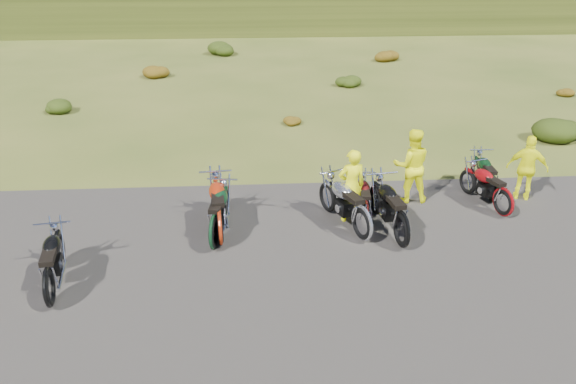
{
  "coord_description": "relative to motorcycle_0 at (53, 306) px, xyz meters",
  "views": [
    {
      "loc": [
        -1.71,
        -9.79,
        6.16
      ],
      "look_at": [
        -0.97,
        1.52,
        0.93
      ],
      "focal_mm": 35.0,
      "sensor_mm": 36.0,
      "label": 1
    }
  ],
  "objects": [
    {
      "name": "shrub_5",
      "position": [
        7.94,
        15.64,
        0.31
      ],
      "size": [
        1.03,
        1.03,
        0.61
      ],
      "primitive_type": "ellipsoid",
      "color": "#1E360D",
      "rests_on": "ground"
    },
    {
      "name": "motorcycle_4",
      "position": [
        6.23,
        2.54,
        0.0
      ],
      "size": [
        0.79,
        1.91,
        0.97
      ],
      "primitive_type": null,
      "rotation": [
        0.0,
        0.0,
        1.48
      ],
      "color": "#410A0B",
      "rests_on": "ground"
    },
    {
      "name": "motorcycle_6",
      "position": [
        9.6,
        2.94,
        0.0
      ],
      "size": [
        1.22,
        2.09,
        1.04
      ],
      "primitive_type": null,
      "rotation": [
        0.0,
        0.0,
        1.87
      ],
      "color": "maroon",
      "rests_on": "ground"
    },
    {
      "name": "shrub_6",
      "position": [
        10.84,
        20.94,
        0.38
      ],
      "size": [
        1.3,
        1.3,
        0.77
      ],
      "primitive_type": "ellipsoid",
      "color": "brown",
      "rests_on": "ground"
    },
    {
      "name": "motorcycle_3",
      "position": [
        6.04,
        2.0,
        0.0
      ],
      "size": [
        1.56,
        2.4,
        1.19
      ],
      "primitive_type": null,
      "rotation": [
        0.0,
        0.0,
        1.95
      ],
      "color": "#B0B1B5",
      "rests_on": "ground"
    },
    {
      "name": "shrub_4",
      "position": [
        5.04,
        10.34,
        0.23
      ],
      "size": [
        0.77,
        0.77,
        0.45
      ],
      "primitive_type": "ellipsoid",
      "color": "brown",
      "rests_on": "ground"
    },
    {
      "name": "motorcycle_5",
      "position": [
        6.83,
        1.67,
        0.0
      ],
      "size": [
        1.1,
        2.4,
        1.21
      ],
      "primitive_type": null,
      "rotation": [
        0.0,
        0.0,
        1.72
      ],
      "color": "black",
      "rests_on": "ground"
    },
    {
      "name": "shrub_1",
      "position": [
        -3.66,
        12.44,
        0.31
      ],
      "size": [
        1.03,
        1.03,
        0.61
      ],
      "primitive_type": "ellipsoid",
      "color": "#1E360D",
      "rests_on": "ground"
    },
    {
      "name": "shrub_3",
      "position": [
        2.14,
        23.04,
        0.46
      ],
      "size": [
        1.56,
        1.56,
        0.92
      ],
      "primitive_type": "ellipsoid",
      "color": "#1E360D",
      "rests_on": "ground"
    },
    {
      "name": "hill_slope",
      "position": [
        5.44,
        51.14,
        0.0
      ],
      "size": [
        300.0,
        45.97,
        9.37
      ],
      "primitive_type": null,
      "rotation": [
        0.14,
        0.0,
        0.0
      ],
      "color": "#313D14",
      "rests_on": "ground"
    },
    {
      "name": "person_right_a",
      "position": [
        7.59,
        3.92,
        0.94
      ],
      "size": [
        0.96,
        0.77,
        1.88
      ],
      "primitive_type": "imported",
      "rotation": [
        0.0,
        0.0,
        3.08
      ],
      "color": "#E8EB0C",
      "rests_on": "ground"
    },
    {
      "name": "motorcycle_0",
      "position": [
        0.0,
        0.0,
        0.0
      ],
      "size": [
        1.03,
        2.19,
        1.1
      ],
      "primitive_type": null,
      "rotation": [
        0.0,
        0.0,
        1.73
      ],
      "color": "black",
      "rests_on": "ground"
    },
    {
      "name": "shrub_8",
      "position": [
        16.64,
        13.54,
        0.23
      ],
      "size": [
        0.77,
        0.77,
        0.45
      ],
      "primitive_type": "ellipsoid",
      "color": "brown",
      "rests_on": "ground"
    },
    {
      "name": "gravel_pad",
      "position": [
        5.44,
        -0.86,
        0.0
      ],
      "size": [
        20.0,
        12.0,
        0.04
      ],
      "primitive_type": "cube",
      "color": "black",
      "rests_on": "ground"
    },
    {
      "name": "motorcycle_7",
      "position": [
        9.65,
        3.71,
        0.0
      ],
      "size": [
        0.73,
        1.96,
        1.01
      ],
      "primitive_type": null,
      "rotation": [
        0.0,
        0.0,
        1.53
      ],
      "color": "black",
      "rests_on": "ground"
    },
    {
      "name": "person_right_b",
      "position": [
        10.51,
        3.83,
        0.83
      ],
      "size": [
        1.06,
        0.75,
        1.67
      ],
      "primitive_type": "imported",
      "rotation": [
        0.0,
        0.0,
        2.75
      ],
      "color": "#E8EB0C",
      "rests_on": "ground"
    },
    {
      "name": "motorcycle_1",
      "position": [
        2.96,
        2.03,
        0.0
      ],
      "size": [
        0.99,
        2.37,
        1.21
      ],
      "primitive_type": null,
      "rotation": [
        0.0,
        0.0,
        1.67
      ],
      "color": "#A1260B",
      "rests_on": "ground"
    },
    {
      "name": "person_middle",
      "position": [
        5.94,
        2.94,
        0.88
      ],
      "size": [
        0.7,
        0.52,
        1.75
      ],
      "primitive_type": "imported",
      "rotation": [
        0.0,
        0.0,
        3.3
      ],
      "color": "#E8EB0C",
      "rests_on": "ground"
    },
    {
      "name": "shrub_7",
      "position": [
        13.74,
        8.24,
        0.46
      ],
      "size": [
        1.56,
        1.56,
        0.92
      ],
      "primitive_type": "ellipsoid",
      "color": "#1E360D",
      "rests_on": "ground"
    },
    {
      "name": "ground",
      "position": [
        5.44,
        1.14,
        0.0
      ],
      "size": [
        300.0,
        300.0,
        0.0
      ],
      "primitive_type": "plane",
      "color": "#394918",
      "rests_on": "ground"
    },
    {
      "name": "shrub_2",
      "position": [
        -0.76,
        17.74,
        0.38
      ],
      "size": [
        1.3,
        1.3,
        0.77
      ],
      "primitive_type": "ellipsoid",
      "color": "brown",
      "rests_on": "ground"
    },
    {
      "name": "motorcycle_2",
      "position": [
        2.84,
        1.85,
        0.0
      ],
      "size": [
        1.0,
        2.22,
        1.12
      ],
      "primitive_type": null,
      "rotation": [
        0.0,
        0.0,
        1.43
      ],
      "color": "black",
      "rests_on": "ground"
    }
  ]
}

